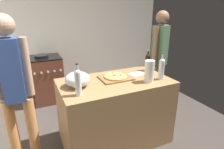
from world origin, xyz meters
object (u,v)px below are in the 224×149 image
object	(u,v)px
person_in_stripes	(15,88)
person_in_red	(159,56)
wine_bottle_clear	(78,81)
pizza	(116,76)
wine_bottle_green	(162,68)
mixing_bowl	(78,79)
stove	(48,79)
wine_bottle_amber	(148,62)
paper_towel_roll	(149,71)

from	to	relation	value
person_in_stripes	person_in_red	distance (m)	2.17
wine_bottle_clear	person_in_stripes	bearing A→B (deg)	157.18
pizza	wine_bottle_green	size ratio (longest dim) A/B	0.87
person_in_stripes	person_in_red	size ratio (longest dim) A/B	0.99
mixing_bowl	stove	bearing A→B (deg)	96.91
person_in_stripes	wine_bottle_clear	bearing A→B (deg)	-22.82
wine_bottle_amber	person_in_red	bearing A→B (deg)	32.17
wine_bottle_green	person_in_red	distance (m)	0.78
pizza	paper_towel_roll	world-z (taller)	paper_towel_roll
mixing_bowl	stove	world-z (taller)	mixing_bowl
paper_towel_roll	wine_bottle_green	distance (m)	0.19
pizza	mixing_bowl	xyz separation A→B (m)	(-0.51, -0.05, 0.06)
mixing_bowl	pizza	bearing A→B (deg)	5.14
wine_bottle_amber	stove	world-z (taller)	wine_bottle_amber
mixing_bowl	stove	distance (m)	1.72
paper_towel_roll	person_in_red	bearing A→B (deg)	44.31
wine_bottle_clear	wine_bottle_green	bearing A→B (deg)	0.95
mixing_bowl	paper_towel_roll	world-z (taller)	paper_towel_roll
stove	person_in_red	size ratio (longest dim) A/B	0.54
person_in_red	wine_bottle_green	bearing A→B (deg)	-126.26
person_in_stripes	wine_bottle_green	bearing A→B (deg)	-7.89
wine_bottle_amber	wine_bottle_clear	size ratio (longest dim) A/B	0.87
wine_bottle_amber	paper_towel_roll	bearing A→B (deg)	-122.45
wine_bottle_clear	stove	xyz separation A→B (m)	(-0.14, 1.86, -0.59)
mixing_bowl	paper_towel_roll	size ratio (longest dim) A/B	1.06
person_in_red	person_in_stripes	bearing A→B (deg)	-169.44
wine_bottle_green	wine_bottle_clear	size ratio (longest dim) A/B	0.99
wine_bottle_clear	person_in_stripes	world-z (taller)	person_in_stripes
paper_towel_roll	person_in_stripes	size ratio (longest dim) A/B	0.16
person_in_red	paper_towel_roll	bearing A→B (deg)	-135.69
mixing_bowl	person_in_stripes	world-z (taller)	person_in_stripes
pizza	person_in_red	distance (m)	1.05
paper_towel_roll	wine_bottle_green	xyz separation A→B (m)	(0.19, 0.01, 0.01)
wine_bottle_clear	stove	size ratio (longest dim) A/B	0.37
paper_towel_roll	person_in_stripes	world-z (taller)	person_in_stripes
mixing_bowl	wine_bottle_clear	world-z (taller)	wine_bottle_clear
pizza	person_in_red	xyz separation A→B (m)	(0.98, 0.37, 0.08)
wine_bottle_green	mixing_bowl	bearing A→B (deg)	168.08
paper_towel_roll	wine_bottle_clear	xyz separation A→B (m)	(-0.89, -0.01, 0.02)
person_in_red	mixing_bowl	bearing A→B (deg)	-164.49
paper_towel_roll	person_in_stripes	bearing A→B (deg)	170.86
mixing_bowl	person_in_red	world-z (taller)	person_in_red
wine_bottle_amber	wine_bottle_clear	distance (m)	1.19
paper_towel_roll	stove	bearing A→B (deg)	119.18
paper_towel_roll	person_in_red	size ratio (longest dim) A/B	0.16
paper_towel_roll	stove	distance (m)	2.19
wine_bottle_amber	person_in_stripes	size ratio (longest dim) A/B	0.18
wine_bottle_green	person_in_red	bearing A→B (deg)	53.74
mixing_bowl	wine_bottle_amber	world-z (taller)	wine_bottle_amber
wine_bottle_amber	person_in_stripes	distance (m)	1.73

